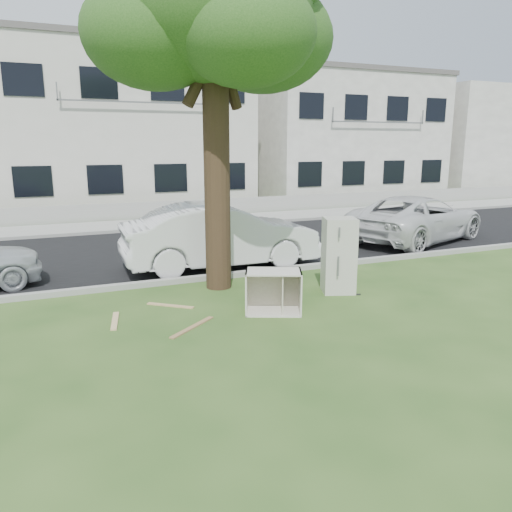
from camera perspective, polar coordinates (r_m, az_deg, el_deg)
name	(u,v)px	position (r m, az deg, el deg)	size (l,w,h in m)	color
ground	(270,309)	(9.42, 1.57, -6.13)	(120.00, 120.00, 0.00)	#2C4C1B
road	(186,249)	(14.91, -7.99, 0.82)	(120.00, 7.00, 0.01)	black
kerb_near	(226,278)	(11.60, -3.43, -2.52)	(120.00, 0.18, 0.12)	gray
kerb_far	(160,230)	(18.31, -10.87, 2.90)	(120.00, 0.18, 0.12)	gray
sidewalk	(152,224)	(19.71, -11.77, 3.57)	(120.00, 2.80, 0.01)	gray
low_wall	(144,210)	(21.22, -12.66, 5.10)	(120.00, 0.15, 0.70)	gray
street_tree	(214,14)	(10.74, -4.81, 25.86)	(3.80, 3.80, 7.02)	black
townhouse_center	(122,129)	(25.89, -15.06, 13.79)	(11.22, 8.16, 7.44)	silver
townhouse_right	(334,137)	(30.05, 8.90, 13.28)	(10.20, 8.16, 6.84)	white
filler_right	(503,142)	(39.55, 26.42, 11.64)	(16.00, 9.00, 6.40)	silver
fridge	(339,255)	(10.48, 9.45, 0.07)	(0.64, 0.60, 1.56)	beige
cabinet	(273,291)	(9.17, 1.99, -4.07)	(1.01, 0.63, 0.79)	white
plank_a	(192,327)	(8.59, -7.28, -8.06)	(1.15, 0.09, 0.02)	olive
plank_b	(170,306)	(9.74, -9.76, -5.60)	(0.96, 0.10, 0.02)	tan
plank_c	(115,321)	(9.14, -15.82, -7.14)	(0.90, 0.10, 0.02)	tan
car_center	(221,236)	(12.46, -4.02, 2.32)	(1.70, 4.87, 1.61)	silver
car_right	(417,219)	(16.67, 17.90, 4.10)	(2.40, 5.21, 1.45)	silver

